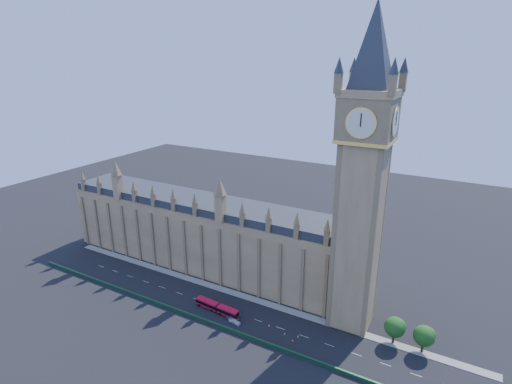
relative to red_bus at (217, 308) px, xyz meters
The scene contains 15 objects.
ground 3.42m from the red_bus, 49.31° to the left, with size 400.00×400.00×0.00m, color black.
palace_westminster 35.70m from the red_bus, 133.36° to the left, with size 120.00×20.00×28.00m.
elizabeth_tower 68.45m from the red_bus, 22.21° to the left, with size 20.59×20.59×105.00m.
bridge_parapet 7.01m from the red_bus, 73.19° to the right, with size 160.00×0.60×1.20m, color #1E4C2D.
kerb_north 12.09m from the red_bus, 80.35° to the left, with size 160.00×3.00×0.16m, color gray.
tree_east_near 55.80m from the red_bus, 12.90° to the left, with size 6.00×6.00×8.50m.
tree_east_far 63.60m from the red_bus, 11.29° to the left, with size 6.00×6.00×8.50m.
red_bus is the anchor object (origin of this frame).
car_grey 7.17m from the red_bus, 10.57° to the right, with size 1.75×4.34×1.48m, color #464A4E.
car_silver 4.10m from the red_bus, ahead, with size 1.36×3.90×1.28m, color #A5A7AD.
car_white 8.79m from the red_bus, 16.71° to the right, with size 1.70×4.19×1.22m, color silver.
cone_a 28.72m from the red_bus, ahead, with size 0.57×0.57×0.69m.
cone_b 18.76m from the red_bus, ahead, with size 0.55×0.55×0.75m.
cone_c 28.08m from the red_bus, ahead, with size 0.56×0.56×0.78m.
cone_d 24.69m from the red_bus, ahead, with size 0.45×0.45×0.72m.
Camera 1 is at (63.85, -94.63, 79.63)m, focal length 28.00 mm.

